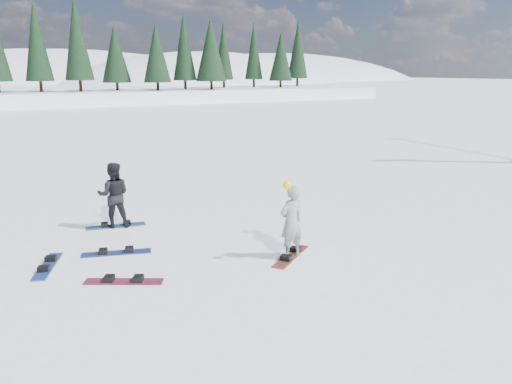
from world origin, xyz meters
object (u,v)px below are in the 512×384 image
snowboarder_man (114,195)px  snowboard_loose_a (48,266)px  snowboard_loose_c (117,253)px  snowboard_loose_b (124,282)px  snowboarder_woman (291,221)px

snowboarder_man → snowboard_loose_a: 2.94m
snowboard_loose_c → snowboard_loose_b: bearing=-82.3°
snowboard_loose_b → snowboard_loose_c: size_ratio=1.00×
snowboard_loose_c → snowboarder_man: bearing=93.4°
snowboarder_woman → snowboard_loose_a: (-4.74, 1.90, -0.80)m
snowboard_loose_c → snowboard_loose_a: bearing=-159.9°
snowboard_loose_a → snowboard_loose_c: (1.44, 0.10, 0.00)m
snowboard_loose_b → snowboard_loose_a: bearing=156.9°
snowboard_loose_a → snowboard_loose_c: size_ratio=1.00×
snowboarder_woman → snowboarder_man: snowboarder_woman is taller
snowboarder_woman → snowboarder_man: 4.91m
snowboard_loose_a → snowboard_loose_b: 1.94m
snowboarder_man → snowboarder_woman: bearing=143.6°
snowboard_loose_b → snowboarder_man: bearing=107.9°
snowboard_loose_a → snowboard_loose_b: size_ratio=1.00×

